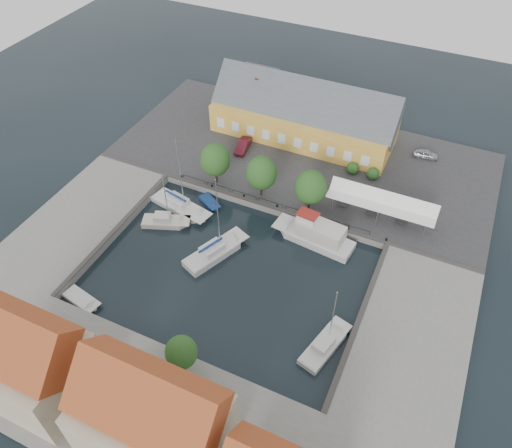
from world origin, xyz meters
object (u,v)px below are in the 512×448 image
(east_boat_c, at_px, (324,346))
(launch_nw, at_px, (210,203))
(trawler, at_px, (316,236))
(west_boat_b, at_px, (165,222))
(launch_sw, at_px, (82,300))
(center_sailboat, at_px, (215,253))
(car_red, at_px, (243,146))
(warehouse, at_px, (301,115))
(car_silver, at_px, (426,154))
(tent_canopy, at_px, (382,202))
(west_boat_a, at_px, (180,207))

(east_boat_c, height_order, launch_nw, east_boat_c)
(trawler, distance_m, west_boat_b, 20.11)
(east_boat_c, distance_m, launch_sw, 28.08)
(center_sailboat, bearing_deg, car_red, 106.23)
(warehouse, xyz_separation_m, launch_sw, (-10.98, -40.95, -4.34))
(car_silver, bearing_deg, launch_nw, 124.86)
(tent_canopy, distance_m, launch_nw, 23.33)
(warehouse, height_order, center_sailboat, center_sailboat)
(launch_sw, bearing_deg, east_boat_c, 12.17)
(center_sailboat, xyz_separation_m, launch_sw, (-10.57, -12.80, -0.27))
(car_silver, height_order, west_boat_a, west_boat_a)
(trawler, relative_size, east_boat_c, 1.17)
(car_red, xyz_separation_m, trawler, (16.62, -12.84, -0.71))
(car_silver, relative_size, west_boat_a, 0.30)
(east_boat_c, relative_size, launch_nw, 2.35)
(car_silver, xyz_separation_m, west_boat_a, (-28.42, -24.46, -1.36))
(center_sailboat, bearing_deg, launch_sw, -129.57)
(tent_canopy, xyz_separation_m, car_silver, (2.94, 15.79, -2.06))
(warehouse, bearing_deg, launch_nw, -105.75)
(car_red, distance_m, center_sailboat, 21.24)
(trawler, xyz_separation_m, west_boat_a, (-19.17, -1.89, -0.75))
(warehouse, relative_size, tent_canopy, 2.04)
(west_boat_b, bearing_deg, tent_canopy, 25.39)
(center_sailboat, distance_m, launch_nw, 9.72)
(launch_sw, bearing_deg, trawler, 43.68)
(tent_canopy, relative_size, east_boat_c, 1.48)
(tent_canopy, relative_size, car_red, 3.19)
(warehouse, bearing_deg, east_boat_c, -64.82)
(car_silver, bearing_deg, center_sailboat, 140.30)
(car_red, bearing_deg, east_boat_c, -58.00)
(warehouse, bearing_deg, center_sailboat, -90.83)
(launch_nw, bearing_deg, launch_sw, -104.30)
(east_boat_c, xyz_separation_m, launch_sw, (-27.45, -5.92, -0.17))
(east_boat_c, distance_m, launch_nw, 26.75)
(east_boat_c, bearing_deg, car_silver, 85.25)
(car_silver, height_order, trawler, trawler)
(west_boat_b, bearing_deg, center_sailboat, -13.71)
(west_boat_a, bearing_deg, center_sailboat, -33.57)
(car_silver, relative_size, launch_nw, 0.91)
(tent_canopy, distance_m, car_red, 23.80)
(west_boat_b, bearing_deg, launch_sw, -97.31)
(center_sailboat, xyz_separation_m, west_boat_b, (-8.66, 2.11, -0.10))
(car_red, relative_size, launch_nw, 1.09)
(warehouse, bearing_deg, car_silver, 5.64)
(car_silver, bearing_deg, warehouse, 89.48)
(trawler, bearing_deg, tent_canopy, 47.06)
(car_red, height_order, launch_nw, car_red)
(center_sailboat, xyz_separation_m, trawler, (10.69, 7.52, 0.65))
(west_boat_a, bearing_deg, trawler, 5.64)
(tent_canopy, bearing_deg, east_boat_c, -90.35)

